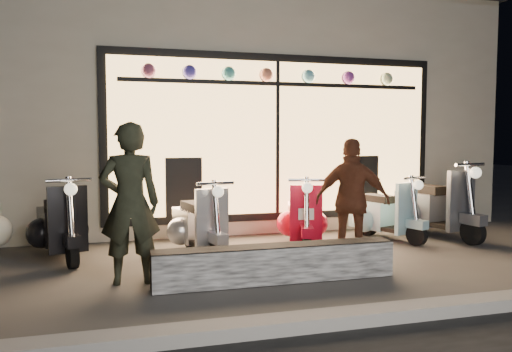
{
  "coord_description": "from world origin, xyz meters",
  "views": [
    {
      "loc": [
        -1.65,
        -5.67,
        1.54
      ],
      "look_at": [
        0.08,
        0.6,
        1.05
      ],
      "focal_mm": 35.0,
      "sensor_mm": 36.0,
      "label": 1
    }
  ],
  "objects_px": {
    "scooter_red": "(303,218)",
    "man": "(130,203)",
    "scooter_silver": "(197,224)",
    "woman": "(352,201)",
    "graffiti_barrier": "(276,264)"
  },
  "relations": [
    {
      "from": "graffiti_barrier",
      "to": "scooter_silver",
      "type": "bearing_deg",
      "value": 110.36
    },
    {
      "from": "graffiti_barrier",
      "to": "woman",
      "type": "relative_size",
      "value": 1.71
    },
    {
      "from": "scooter_silver",
      "to": "man",
      "type": "xyz_separation_m",
      "value": [
        -0.9,
        -1.25,
        0.47
      ]
    },
    {
      "from": "scooter_silver",
      "to": "scooter_red",
      "type": "bearing_deg",
      "value": -9.23
    },
    {
      "from": "scooter_silver",
      "to": "scooter_red",
      "type": "distance_m",
      "value": 1.55
    },
    {
      "from": "man",
      "to": "woman",
      "type": "bearing_deg",
      "value": -173.83
    },
    {
      "from": "scooter_red",
      "to": "man",
      "type": "xyz_separation_m",
      "value": [
        -2.46,
        -1.33,
        0.46
      ]
    },
    {
      "from": "graffiti_barrier",
      "to": "woman",
      "type": "height_order",
      "value": "woman"
    },
    {
      "from": "graffiti_barrier",
      "to": "man",
      "type": "bearing_deg",
      "value": 166.3
    },
    {
      "from": "scooter_red",
      "to": "man",
      "type": "bearing_deg",
      "value": -134.96
    },
    {
      "from": "graffiti_barrier",
      "to": "man",
      "type": "distance_m",
      "value": 1.68
    },
    {
      "from": "scooter_silver",
      "to": "woman",
      "type": "height_order",
      "value": "woman"
    },
    {
      "from": "scooter_red",
      "to": "scooter_silver",
      "type": "bearing_deg",
      "value": -160.29
    },
    {
      "from": "graffiti_barrier",
      "to": "woman",
      "type": "xyz_separation_m",
      "value": [
        1.18,
        0.58,
        0.57
      ]
    },
    {
      "from": "scooter_silver",
      "to": "woman",
      "type": "bearing_deg",
      "value": -42.37
    }
  ]
}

